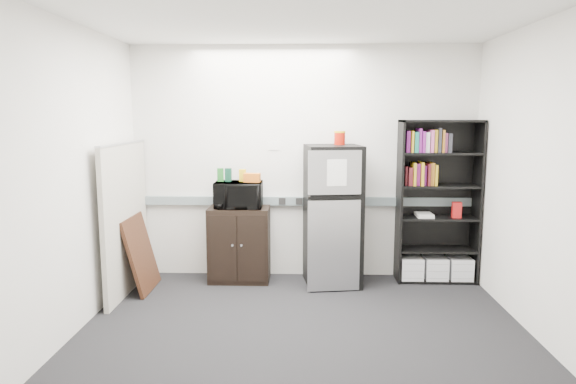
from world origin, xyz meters
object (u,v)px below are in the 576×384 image
at_px(refrigerator, 333,216).
at_px(bookshelf, 438,203).
at_px(cubicle_partition, 126,218).
at_px(microwave, 239,195).
at_px(cabinet, 239,244).

bearing_deg(refrigerator, bookshelf, -0.95).
bearing_deg(cubicle_partition, microwave, 19.19).
distance_m(cubicle_partition, refrigerator, 2.25).
relative_size(cabinet, microwave, 1.62).
distance_m(bookshelf, cabinet, 2.32).
height_order(cubicle_partition, microwave, cubicle_partition).
height_order(microwave, refrigerator, refrigerator).
relative_size(microwave, refrigerator, 0.34).
xyz_separation_m(bookshelf, cubicle_partition, (-3.43, -0.49, -0.10)).
bearing_deg(microwave, cubicle_partition, -161.75).
distance_m(bookshelf, refrigerator, 1.22).
xyz_separation_m(microwave, refrigerator, (1.06, -0.06, -0.22)).
relative_size(bookshelf, refrigerator, 1.18).
xyz_separation_m(cabinet, microwave, (0.00, -0.02, 0.58)).
bearing_deg(cabinet, microwave, -90.00).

